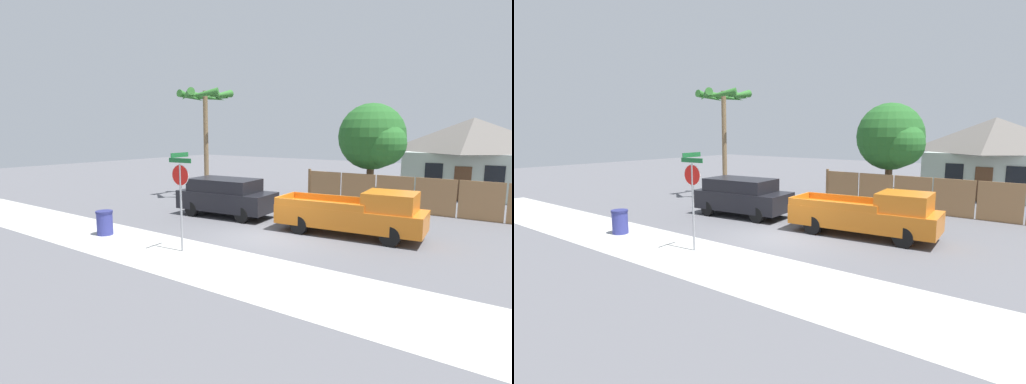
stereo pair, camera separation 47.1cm
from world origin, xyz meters
TOP-DOWN VIEW (x-y plane):
  - ground_plane at (0.00, 0.00)m, footprint 80.00×80.00m
  - sidewalk_strip at (0.00, -3.60)m, footprint 36.00×3.20m
  - wooden_fence at (4.27, 7.95)m, footprint 13.61×0.12m
  - house at (4.64, 16.13)m, footprint 7.57×6.27m
  - oak_tree at (0.66, 9.44)m, footprint 3.85×3.66m
  - palm_tree at (-8.23, 5.56)m, footprint 3.14×3.36m
  - red_suv at (-3.81, 2.08)m, footprint 4.73×2.43m
  - orange_pickup at (2.63, 2.11)m, footprint 5.74×2.38m
  - stop_sign at (-1.37, -3.17)m, footprint 0.92×0.83m
  - trash_bin at (-5.41, -3.39)m, footprint 0.64×0.64m

SIDE VIEW (x-z plane):
  - ground_plane at x=0.00m, z-range 0.00..0.00m
  - sidewalk_strip at x=0.00m, z-range 0.00..0.01m
  - trash_bin at x=-5.41m, z-range 0.01..0.95m
  - orange_pickup at x=2.63m, z-range -0.04..1.76m
  - wooden_fence at x=4.27m, z-range -0.05..1.84m
  - red_suv at x=-3.81m, z-range 0.07..1.86m
  - stop_sign at x=-1.37m, z-range 0.59..3.91m
  - house at x=4.64m, z-range 0.09..4.95m
  - oak_tree at x=0.66m, z-range 0.85..6.40m
  - palm_tree at x=-8.23m, z-range 2.34..8.78m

